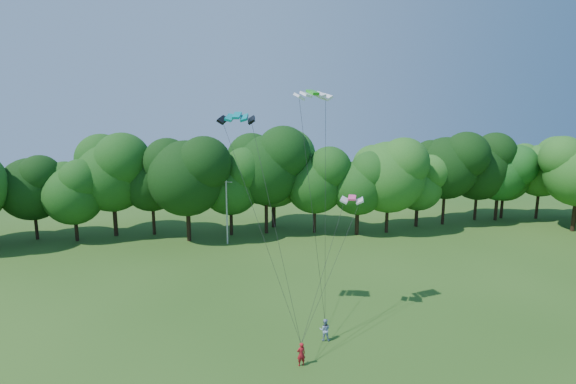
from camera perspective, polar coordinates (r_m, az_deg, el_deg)
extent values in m
cylinder|color=beige|center=(52.40, -7.78, -2.59)|extent=(0.19, 0.19, 7.54)
cube|color=beige|center=(51.69, -7.88, 1.27)|extent=(1.42, 0.67, 0.08)
imported|color=#AC161F|center=(29.52, 1.68, -19.89)|extent=(0.62, 0.46, 1.53)
imported|color=#98AED2|center=(32.28, 4.70, -17.03)|extent=(0.89, 0.77, 1.55)
cube|color=#048990|center=(31.45, -6.50, 9.63)|extent=(2.72, 1.75, 0.50)
cube|color=green|center=(30.71, 3.15, 12.53)|extent=(2.66, 1.66, 0.40)
cube|color=#FF468C|center=(33.01, 8.14, -0.71)|extent=(1.87, 1.41, 0.30)
cylinder|color=#2F2312|center=(56.71, -2.77, -2.91)|extent=(0.44, 0.44, 4.75)
ellipsoid|color=black|center=(55.56, -2.83, 3.37)|extent=(9.50, 9.50, 10.36)
cylinder|color=#312113|center=(69.63, 24.93, -1.68)|extent=(0.43, 0.43, 3.94)
ellipsoid|color=#184F18|center=(68.79, 25.27, 2.55)|extent=(7.88, 7.88, 8.60)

